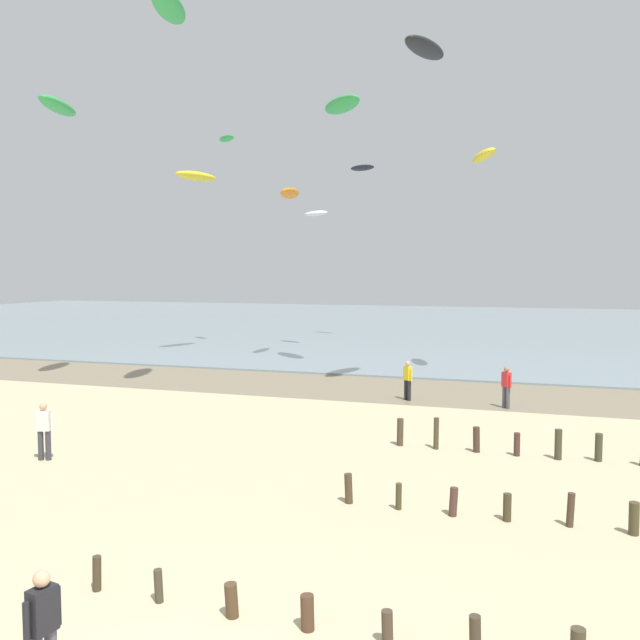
# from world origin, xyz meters

# --- Properties ---
(wet_sand_strip) EXTENTS (120.00, 6.71, 0.01)m
(wet_sand_strip) POSITION_xyz_m (0.00, 23.14, 0.00)
(wet_sand_strip) COLOR #84755B
(wet_sand_strip) RESTS_ON ground
(sea) EXTENTS (160.00, 70.00, 0.10)m
(sea) POSITION_xyz_m (0.00, 61.49, 0.05)
(sea) COLOR #7F939E
(sea) RESTS_ON ground
(groyne_far) EXTENTS (14.49, 0.38, 1.00)m
(groyne_far) POSITION_xyz_m (7.07, 13.42, 0.43)
(groyne_far) COLOR #463B29
(groyne_far) RESTS_ON ground
(person_mid_beach) EXTENTS (0.45, 0.41, 1.71)m
(person_mid_beach) POSITION_xyz_m (-0.79, 20.85, 0.92)
(person_mid_beach) COLOR #232328
(person_mid_beach) RESTS_ON ground
(person_by_waterline) EXTENTS (0.55, 0.32, 1.71)m
(person_by_waterline) POSITION_xyz_m (-9.41, 8.69, 0.92)
(person_by_waterline) COLOR #383842
(person_by_waterline) RESTS_ON ground
(person_left_flank) EXTENTS (0.41, 0.44, 1.71)m
(person_left_flank) POSITION_xyz_m (3.32, 20.43, 0.92)
(person_left_flank) COLOR #4C4C56
(person_left_flank) RESTS_ON ground
(person_right_flank) EXTENTS (0.28, 0.56, 1.71)m
(person_right_flank) POSITION_xyz_m (-1.83, -0.23, 0.92)
(person_right_flank) COLOR #4C4C56
(person_right_flank) RESTS_ON ground
(kite_aloft_0) EXTENTS (1.22, 2.92, 0.84)m
(kite_aloft_0) POSITION_xyz_m (-9.98, 31.21, 10.34)
(kite_aloft_0) COLOR orange
(kite_aloft_1) EXTENTS (3.33, 3.45, 0.92)m
(kite_aloft_1) POSITION_xyz_m (-5.75, 27.91, 14.56)
(kite_aloft_1) COLOR green
(kite_aloft_2) EXTENTS (2.36, 1.78, 0.51)m
(kite_aloft_2) POSITION_xyz_m (-10.36, 37.55, 9.67)
(kite_aloft_2) COLOR white
(kite_aloft_5) EXTENTS (2.02, 1.86, 0.51)m
(kite_aloft_5) POSITION_xyz_m (-16.62, 36.23, 15.01)
(kite_aloft_5) COLOR green
(kite_aloft_7) EXTENTS (1.98, 3.26, 0.82)m
(kite_aloft_7) POSITION_xyz_m (1.75, 28.37, 11.54)
(kite_aloft_7) COLOR yellow
(kite_aloft_8) EXTENTS (2.17, 3.79, 0.69)m
(kite_aloft_8) POSITION_xyz_m (-10.56, 18.17, 16.63)
(kite_aloft_8) COLOR green
(kite_aloft_10) EXTENTS (2.34, 1.51, 0.60)m
(kite_aloft_10) POSITION_xyz_m (-8.64, 44.17, 13.75)
(kite_aloft_10) COLOR black
(kite_aloft_11) EXTENTS (1.97, 3.45, 0.63)m
(kite_aloft_11) POSITION_xyz_m (-0.41, 22.17, 15.19)
(kite_aloft_11) COLOR black
(kite_aloft_12) EXTENTS (2.19, 3.73, 0.69)m
(kite_aloft_12) POSITION_xyz_m (-17.71, 19.92, 13.51)
(kite_aloft_12) COLOR green
(kite_aloft_13) EXTENTS (2.19, 3.64, 0.65)m
(kite_aloft_13) POSITION_xyz_m (-16.79, 32.00, 11.78)
(kite_aloft_13) COLOR yellow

